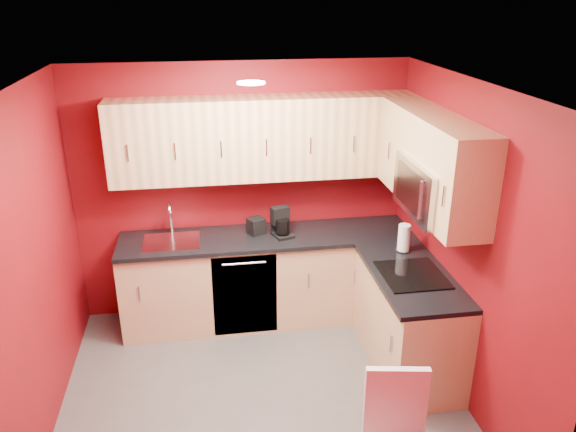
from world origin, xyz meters
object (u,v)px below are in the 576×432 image
object	(u,v)px
microwave	(434,189)
napkin_holder	(256,226)
paper_towel	(404,238)
sink	(171,237)
coffee_maker	(283,223)

from	to	relation	value
microwave	napkin_holder	distance (m)	1.79
napkin_holder	paper_towel	bearing A→B (deg)	-25.04
sink	paper_towel	size ratio (longest dim) A/B	2.07
sink	napkin_holder	bearing A→B (deg)	3.25
napkin_holder	coffee_maker	bearing A→B (deg)	-23.51
sink	coffee_maker	world-z (taller)	sink
coffee_maker	paper_towel	xyz separation A→B (m)	(1.02, -0.48, -0.01)
sink	napkin_holder	distance (m)	0.80
microwave	napkin_holder	xyz separation A→B (m)	(-1.29, 1.05, -0.67)
microwave	napkin_holder	bearing A→B (deg)	140.92
coffee_maker	paper_towel	world-z (taller)	coffee_maker
microwave	coffee_maker	distance (m)	1.54
sink	coffee_maker	bearing A→B (deg)	-3.28
microwave	paper_towel	size ratio (longest dim) A/B	3.03
napkin_holder	paper_towel	distance (m)	1.39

